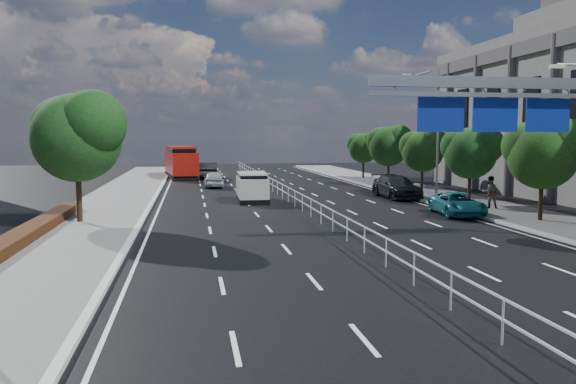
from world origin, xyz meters
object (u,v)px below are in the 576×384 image
object	(u,v)px
red_bus	(181,161)
parked_car_dark	(396,187)
parked_car_teal	(457,204)
pedestrian_b	(490,192)
white_minivan	(252,187)
overhead_gantry	(514,107)
near_car_dark	(208,170)
near_car_silver	(214,179)

from	to	relation	value
red_bus	parked_car_dark	world-z (taller)	red_bus
parked_car_teal	pedestrian_b	world-z (taller)	pedestrian_b
white_minivan	red_bus	world-z (taller)	red_bus
parked_car_teal	pedestrian_b	size ratio (longest dim) A/B	2.39
white_minivan	overhead_gantry	bearing A→B (deg)	-59.75
white_minivan	red_bus	bearing A→B (deg)	103.73
near_car_dark	pedestrian_b	size ratio (longest dim) A/B	2.68
overhead_gantry	parked_car_dark	world-z (taller)	overhead_gantry
near_car_silver	pedestrian_b	distance (m)	24.15
red_bus	near_car_silver	size ratio (longest dim) A/B	2.73
near_car_silver	pedestrian_b	xyz separation A→B (m)	(15.65, -18.40, 0.39)
parked_car_dark	red_bus	bearing A→B (deg)	121.94
white_minivan	parked_car_dark	world-z (taller)	white_minivan
near_car_dark	parked_car_teal	xyz separation A→B (m)	(12.90, -30.44, -0.21)
red_bus	near_car_dark	bearing A→B (deg)	-44.18
pedestrian_b	near_car_silver	bearing A→B (deg)	-42.82
red_bus	near_car_dark	xyz separation A→B (m)	(2.90, -2.24, -0.89)
overhead_gantry	pedestrian_b	world-z (taller)	overhead_gantry
white_minivan	parked_car_teal	bearing A→B (deg)	-38.10
near_car_dark	parked_car_dark	xyz separation A→B (m)	(12.77, -21.28, -0.05)
white_minivan	parked_car_dark	xyz separation A→B (m)	(10.50, 0.35, -0.17)
red_bus	near_car_dark	world-z (taller)	red_bus
white_minivan	red_bus	distance (m)	24.43
overhead_gantry	near_car_silver	size ratio (longest dim) A/B	2.45
red_bus	pedestrian_b	distance (m)	36.25
parked_car_dark	pedestrian_b	size ratio (longest dim) A/B	2.86
pedestrian_b	white_minivan	bearing A→B (deg)	-21.24
white_minivan	pedestrian_b	size ratio (longest dim) A/B	2.39
near_car_silver	overhead_gantry	bearing A→B (deg)	112.54
near_car_silver	near_car_dark	distance (m)	10.43
pedestrian_b	parked_car_dark	bearing A→B (deg)	-61.50
near_car_dark	pedestrian_b	xyz separation A→B (m)	(15.78, -28.83, 0.25)
near_car_dark	parked_car_teal	world-z (taller)	near_car_dark
red_bus	parked_car_dark	xyz separation A→B (m)	(15.67, -23.51, -0.94)
overhead_gantry	red_bus	bearing A→B (deg)	109.40
parked_car_teal	parked_car_dark	xyz separation A→B (m)	(-0.13, 9.16, 0.16)
red_bus	near_car_dark	distance (m)	3.77
overhead_gantry	near_car_dark	xyz separation A→B (m)	(-11.34, 38.19, -4.76)
near_car_dark	pedestrian_b	distance (m)	32.86
parked_car_teal	parked_car_dark	world-z (taller)	parked_car_dark
near_car_dark	white_minivan	bearing A→B (deg)	98.47
near_car_silver	pedestrian_b	world-z (taller)	pedestrian_b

